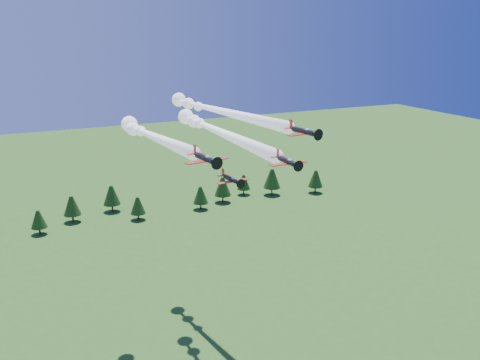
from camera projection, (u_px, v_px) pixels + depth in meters
name	position (u px, v px, depth m)	size (l,w,h in m)	color
plane_lead	(216.00, 130.00, 113.02)	(6.57, 53.72, 3.70)	black
plane_left	(151.00, 135.00, 111.52)	(10.30, 42.83, 3.70)	black
plane_right	(218.00, 110.00, 126.62)	(13.49, 56.82, 3.70)	black
plane_slot	(232.00, 179.00, 107.25)	(6.98, 7.58, 2.44)	black
treeline	(125.00, 200.00, 202.39)	(175.88, 20.03, 11.74)	#382314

